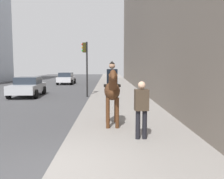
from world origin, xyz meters
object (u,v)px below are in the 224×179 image
(traffic_light_near_curb, at_px, (86,60))
(car_far_lane, at_px, (28,86))
(car_mid_lane, at_px, (66,78))
(mounted_horse_near, at_px, (112,90))
(pedestrian_greeting, at_px, (141,106))

(traffic_light_near_curb, bearing_deg, car_far_lane, 84.48)
(car_mid_lane, relative_size, car_far_lane, 0.93)
(mounted_horse_near, bearing_deg, traffic_light_near_curb, -170.12)
(mounted_horse_near, relative_size, car_far_lane, 0.55)
(pedestrian_greeting, xyz_separation_m, car_mid_lane, (23.12, 6.10, -0.34))
(mounted_horse_near, xyz_separation_m, pedestrian_greeting, (-1.62, -0.83, -0.32))
(mounted_horse_near, xyz_separation_m, car_mid_lane, (21.49, 5.28, -0.66))
(pedestrian_greeting, distance_m, traffic_light_near_curb, 11.12)
(mounted_horse_near, relative_size, pedestrian_greeting, 1.36)
(mounted_horse_near, bearing_deg, car_mid_lane, -167.21)
(mounted_horse_near, xyz_separation_m, traffic_light_near_curb, (9.08, 1.75, 1.24))
(mounted_horse_near, relative_size, traffic_light_near_curb, 0.58)
(mounted_horse_near, distance_m, car_far_lane, 11.32)
(mounted_horse_near, relative_size, car_mid_lane, 0.59)
(car_mid_lane, xyz_separation_m, traffic_light_near_curb, (-12.41, -3.53, 1.90))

